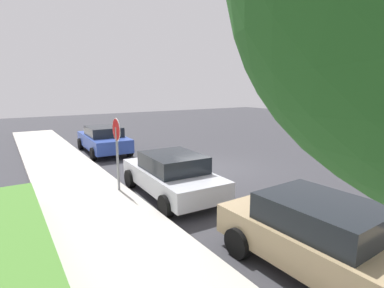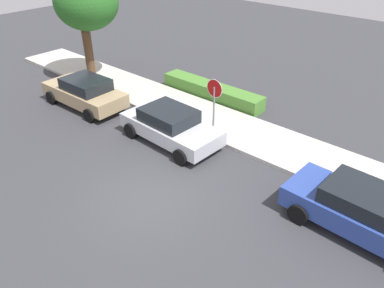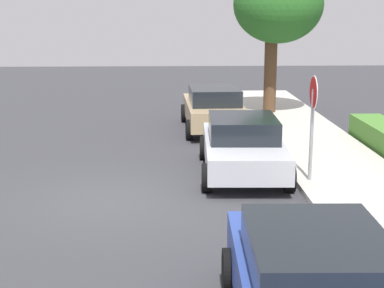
{
  "view_description": "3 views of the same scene",
  "coord_description": "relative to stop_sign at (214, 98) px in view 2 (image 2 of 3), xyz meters",
  "views": [
    {
      "loc": [
        -10.18,
        7.63,
        3.51
      ],
      "look_at": [
        -0.2,
        1.19,
        1.26
      ],
      "focal_mm": 28.0,
      "sensor_mm": 36.0,
      "label": 1
    },
    {
      "loc": [
        7.41,
        -6.3,
        7.93
      ],
      "look_at": [
        0.01,
        2.18,
        1.05
      ],
      "focal_mm": 35.0,
      "sensor_mm": 36.0,
      "label": 2
    },
    {
      "loc": [
        12.06,
        1.29,
        3.99
      ],
      "look_at": [
        -1.19,
        1.8,
        0.93
      ],
      "focal_mm": 55.0,
      "sensor_mm": 36.0,
      "label": 3
    }
  ],
  "objects": [
    {
      "name": "parked_car_tan",
      "position": [
        -6.44,
        -1.74,
        -1.0
      ],
      "size": [
        4.45,
        2.12,
        1.46
      ],
      "color": "tan",
      "rests_on": "ground_plane"
    },
    {
      "name": "street_tree_near_corner",
      "position": [
        -9.07,
        0.8,
        2.36
      ],
      "size": [
        3.3,
        3.3,
        5.58
      ],
      "color": "#513823",
      "rests_on": "ground_plane"
    },
    {
      "name": "ground_plane",
      "position": [
        0.85,
        -4.51,
        -1.74
      ],
      "size": [
        60.0,
        60.0,
        0.0
      ],
      "primitive_type": "plane",
      "color": "#38383D"
    },
    {
      "name": "stop_sign",
      "position": [
        0.0,
        0.0,
        0.0
      ],
      "size": [
        0.76,
        0.08,
        2.55
      ],
      "color": "gray",
      "rests_on": "ground_plane"
    },
    {
      "name": "parked_car_blue",
      "position": [
        6.66,
        -1.5,
        -1.0
      ],
      "size": [
        4.63,
        2.17,
        1.44
      ],
      "color": "#2D479E",
      "rests_on": "ground_plane"
    },
    {
      "name": "parked_car_silver",
      "position": [
        -1.08,
        -1.43,
        -1.02
      ],
      "size": [
        4.35,
        2.2,
        1.41
      ],
      "color": "silver",
      "rests_on": "ground_plane"
    },
    {
      "name": "front_yard_hedge",
      "position": [
        -2.47,
        3.01,
        -1.38
      ],
      "size": [
        5.73,
        0.97,
        0.73
      ],
      "color": "#4C8433",
      "rests_on": "ground_plane"
    },
    {
      "name": "sidewalk_curb",
      "position": [
        0.85,
        1.05,
        -1.67
      ],
      "size": [
        32.0,
        2.74,
        0.14
      ],
      "primitive_type": "cube",
      "color": "beige",
      "rests_on": "ground_plane"
    }
  ]
}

